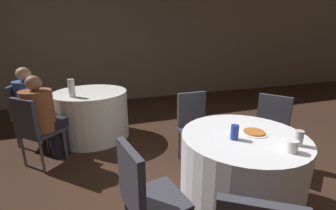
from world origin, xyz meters
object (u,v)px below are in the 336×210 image
Objects in this scene: soda_can_silver at (299,138)px; bottle_far at (72,88)px; person_blue_shirt at (34,105)px; person_floral_shirt at (45,118)px; soda_can_blue at (235,132)px; chair_far_west at (23,109)px; chair_near_northeast at (270,126)px; table_near at (240,173)px; chair_near_west at (144,192)px; chair_near_north at (194,121)px; chair_far_southwest at (34,126)px; table_far at (92,115)px; pizza_plate_near at (254,132)px.

bottle_far reaches higher than soda_can_silver.
person_blue_shirt reaches higher than person_floral_shirt.
person_blue_shirt is 3.00m from soda_can_blue.
chair_near_northeast is at bearing 67.13° from chair_far_west.
table_near is at bearing 17.95° from soda_can_blue.
soda_can_blue is at bearing 47.37° from person_blue_shirt.
bottle_far reaches higher than chair_near_west.
bottle_far reaches higher than soda_can_blue.
chair_near_north reaches higher than soda_can_silver.
chair_far_southwest reaches higher than table_near.
table_far is at bearing 90.00° from chair_far_west.
chair_near_west is 1.88m from chair_far_southwest.
table_near is 0.95× the size of table_far.
bottle_far reaches higher than table_near.
chair_near_north is 1.00× the size of chair_far_southwest.
table_near is 1.20× the size of chair_near_west.
person_blue_shirt is (-1.12, 2.42, 0.05)m from chair_near_west.
chair_near_west is (-0.92, -1.13, 0.00)m from chair_near_north.
soda_can_blue is 0.48× the size of bottle_far.
pizza_plate_near is at bearing 53.02° from chair_far_west.
chair_near_northeast is at bearing 31.14° from soda_can_blue.
table_near is 4.22× the size of bottle_far.
chair_near_northeast is at bearing 21.72° from person_floral_shirt.
bottle_far is at bearing 125.07° from soda_can_blue.
pizza_plate_near is 0.90× the size of bottle_far.
chair_far_southwest is 7.37× the size of soda_can_blue.
chair_near_northeast is at bearing 24.66° from chair_far_southwest.
soda_can_silver reaches higher than pizza_plate_near.
chair_near_west is at bearing -169.25° from table_near.
person_blue_shirt is (-2.04, 1.30, 0.05)m from chair_near_north.
soda_can_silver is (1.21, -0.12, 0.28)m from chair_near_west.
chair_near_west is 7.37× the size of soda_can_blue.
table_near is 8.82× the size of soda_can_blue.
pizza_plate_near is at bearing -49.79° from bottle_far.
person_blue_shirt is at bearing 90.00° from chair_far_west.
bottle_far is (-2.28, 1.36, 0.35)m from chair_near_northeast.
pizza_plate_near is (2.17, -2.24, 0.17)m from person_blue_shirt.
pizza_plate_near is (-0.69, -0.51, 0.23)m from chair_near_northeast.
chair_near_northeast is at bearing 151.05° from chair_near_north.
table_near is 0.60m from soda_can_silver.
chair_far_west is (-2.20, 1.32, 0.00)m from chair_near_north.
chair_near_northeast is at bearing 36.74° from pizza_plate_near.
bottle_far is (-1.48, 1.88, 0.51)m from table_near.
soda_can_blue is at bearing -0.14° from person_floral_shirt.
person_floral_shirt reaches higher than chair_near_west.
chair_far_west reaches higher than soda_can_silver.
table_near is 1.20× the size of chair_near_northeast.
person_blue_shirt reaches higher than chair_near_north.
chair_near_north is at bearing 29.08° from chair_far_southwest.
soda_can_blue is at bearing -62.92° from table_far.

